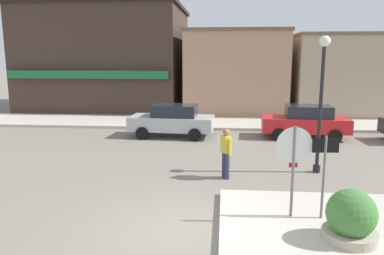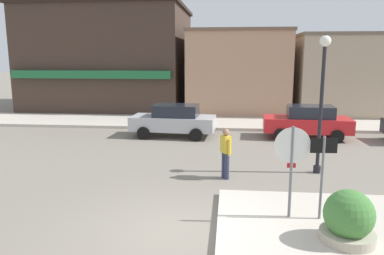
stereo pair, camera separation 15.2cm
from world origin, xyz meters
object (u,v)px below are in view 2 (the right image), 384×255
(stop_sign, at_px, (292,160))
(pedestrian_crossing_near, at_px, (226,152))
(parked_car_second, at_px, (307,121))
(one_way_sign, at_px, (322,169))
(parked_car_nearest, at_px, (174,120))
(planter, at_px, (348,222))
(lamp_post, at_px, (322,84))

(stop_sign, height_order, pedestrian_crossing_near, stop_sign)
(parked_car_second, bearing_deg, one_way_sign, -99.45)
(parked_car_nearest, relative_size, pedestrian_crossing_near, 2.54)
(stop_sign, height_order, parked_car_nearest, stop_sign)
(stop_sign, distance_m, planter, 1.75)
(parked_car_second, height_order, pedestrian_crossing_near, pedestrian_crossing_near)
(stop_sign, relative_size, parked_car_nearest, 0.56)
(planter, bearing_deg, stop_sign, 132.56)
(stop_sign, xyz_separation_m, one_way_sign, (0.68, -0.04, -0.19))
(stop_sign, distance_m, parked_car_nearest, 10.08)
(parked_car_nearest, bearing_deg, lamp_post, -42.88)
(one_way_sign, xyz_separation_m, parked_car_second, (1.58, 9.50, -0.52))
(lamp_post, distance_m, parked_car_nearest, 7.94)
(parked_car_nearest, distance_m, parked_car_second, 6.34)
(parked_car_nearest, height_order, pedestrian_crossing_near, pedestrian_crossing_near)
(planter, distance_m, lamp_post, 5.64)
(one_way_sign, height_order, lamp_post, lamp_post)
(one_way_sign, bearing_deg, lamp_post, 78.10)
(lamp_post, bearing_deg, parked_car_second, 82.38)
(pedestrian_crossing_near, bearing_deg, one_way_sign, -54.97)
(one_way_sign, distance_m, parked_car_nearest, 10.40)
(stop_sign, xyz_separation_m, lamp_post, (1.53, 3.99, 1.44))
(pedestrian_crossing_near, bearing_deg, planter, -59.00)
(stop_sign, xyz_separation_m, parked_car_nearest, (-4.07, 9.19, -0.71))
(lamp_post, bearing_deg, planter, -96.06)
(one_way_sign, bearing_deg, parked_car_second, 80.55)
(parked_car_nearest, relative_size, parked_car_second, 1.00)
(planter, relative_size, pedestrian_crossing_near, 0.76)
(stop_sign, bearing_deg, one_way_sign, -3.49)
(planter, relative_size, parked_car_nearest, 0.30)
(one_way_sign, xyz_separation_m, lamp_post, (0.85, 4.03, 1.63))
(parked_car_nearest, height_order, parked_car_second, same)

